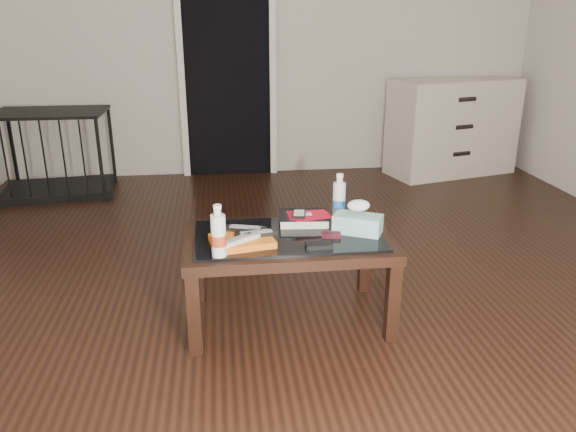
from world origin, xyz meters
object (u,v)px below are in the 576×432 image
(textbook, at_px, (304,218))
(tissue_box, at_px, (358,224))
(coffee_table, at_px, (288,247))
(water_bottle_right, at_px, (339,196))
(dresser, at_px, (452,127))
(water_bottle_left, at_px, (218,231))
(pet_crate, at_px, (56,167))

(textbook, bearing_deg, tissue_box, -29.94)
(coffee_table, distance_m, water_bottle_right, 0.40)
(textbook, bearing_deg, dresser, 58.63)
(water_bottle_left, bearing_deg, tissue_box, 16.37)
(dresser, xyz_separation_m, water_bottle_right, (-1.62, -2.39, 0.13))
(dresser, xyz_separation_m, water_bottle_left, (-2.24, -2.81, 0.13))
(dresser, distance_m, tissue_box, 3.05)
(textbook, height_order, tissue_box, tissue_box)
(dresser, height_order, tissue_box, dresser)
(water_bottle_right, xyz_separation_m, tissue_box, (0.05, -0.22, -0.07))
(pet_crate, bearing_deg, textbook, -58.58)
(coffee_table, distance_m, water_bottle_left, 0.44)
(pet_crate, height_order, water_bottle_left, pet_crate)
(tissue_box, bearing_deg, water_bottle_left, -136.44)
(textbook, bearing_deg, coffee_table, -116.90)
(water_bottle_left, relative_size, tissue_box, 1.03)
(pet_crate, distance_m, tissue_box, 3.16)
(dresser, distance_m, textbook, 3.04)
(coffee_table, relative_size, water_bottle_right, 4.20)
(dresser, bearing_deg, textbook, -141.26)
(pet_crate, bearing_deg, dresser, -4.32)
(textbook, height_order, water_bottle_right, water_bottle_right)
(coffee_table, relative_size, textbook, 4.00)
(coffee_table, distance_m, dresser, 3.22)
(coffee_table, distance_m, textbook, 0.20)
(dresser, relative_size, tissue_box, 5.60)
(water_bottle_right, distance_m, tissue_box, 0.24)
(dresser, xyz_separation_m, pet_crate, (-3.62, -0.23, -0.22))
(pet_crate, xyz_separation_m, textbook, (1.81, -2.21, 0.25))
(water_bottle_left, relative_size, water_bottle_right, 1.00)
(dresser, distance_m, pet_crate, 3.64)
(textbook, bearing_deg, water_bottle_right, 20.26)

